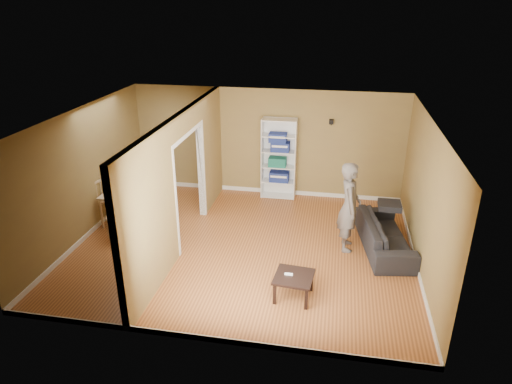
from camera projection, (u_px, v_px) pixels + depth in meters
room_shell at (244, 186)px, 8.50m from camera, size 6.50×6.50×6.50m
partition at (182, 181)px, 8.70m from camera, size 0.22×5.50×2.60m
wall_speaker at (331, 122)px, 10.44m from camera, size 0.10×0.10×0.10m
sofa at (385, 230)px, 8.80m from camera, size 2.15×1.18×0.78m
person at (350, 199)px, 8.57m from camera, size 0.79×0.64×2.07m
bookshelf at (279, 158)px, 10.93m from camera, size 0.82×0.36×1.95m
paper_box_navy_a at (279, 176)px, 11.05m from camera, size 0.46×0.30×0.24m
paper_box_teal at (277, 162)px, 10.92m from camera, size 0.42×0.27×0.21m
paper_box_navy_b at (280, 146)px, 10.75m from camera, size 0.43×0.28×0.22m
paper_box_navy_c at (278, 138)px, 10.68m from camera, size 0.41×0.27×0.21m
coffee_table at (294, 279)px, 7.36m from camera, size 0.61×0.61×0.41m
game_controller at (289, 274)px, 7.36m from camera, size 0.13×0.04×0.03m
dining_table at (130, 197)px, 9.69m from camera, size 1.12×0.75×0.70m
chair_left at (97, 199)px, 9.88m from camera, size 0.57×0.57×0.99m
chair_near at (117, 216)px, 9.13m from camera, size 0.58×0.58×0.99m
chair_far at (148, 192)px, 10.31m from camera, size 0.50×0.50×0.97m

